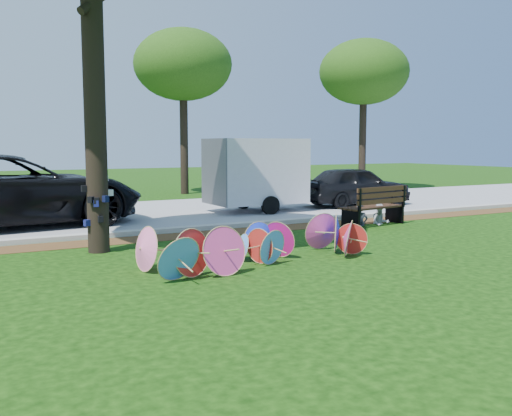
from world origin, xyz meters
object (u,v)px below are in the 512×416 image
(cargo_trailer, at_px, (256,171))
(dark_pickup, at_px, (355,186))
(parasol_pile, at_px, (256,244))
(person_right, at_px, (381,205))
(person_left, at_px, (361,205))
(park_bench, at_px, (372,206))
(black_van, at_px, (10,191))

(cargo_trailer, bearing_deg, dark_pickup, -1.36)
(parasol_pile, bearing_deg, person_right, 28.87)
(person_left, bearing_deg, cargo_trailer, 119.19)
(parasol_pile, height_order, person_right, person_right)
(park_bench, relative_size, person_right, 1.86)
(cargo_trailer, relative_size, park_bench, 1.48)
(cargo_trailer, xyz_separation_m, park_bench, (1.29, -4.41, -0.83))
(person_left, relative_size, person_right, 1.04)
(black_van, distance_m, cargo_trailer, 7.61)
(dark_pickup, xyz_separation_m, person_left, (-3.15, -4.26, -0.15))
(parasol_pile, bearing_deg, cargo_trailer, 61.68)
(person_left, height_order, person_right, person_left)
(black_van, distance_m, person_left, 9.58)
(cargo_trailer, relative_size, person_left, 2.65)
(dark_pickup, relative_size, park_bench, 2.06)
(dark_pickup, height_order, park_bench, dark_pickup)
(black_van, xyz_separation_m, park_bench, (8.89, -4.39, -0.45))
(dark_pickup, height_order, person_left, dark_pickup)
(dark_pickup, bearing_deg, parasol_pile, 133.53)
(parasol_pile, xyz_separation_m, park_bench, (5.32, 3.08, 0.15))
(parasol_pile, relative_size, park_bench, 2.28)
(black_van, height_order, dark_pickup, black_van)
(dark_pickup, xyz_separation_m, cargo_trailer, (-4.09, 0.10, 0.64))
(cargo_trailer, xyz_separation_m, person_right, (1.64, -4.36, -0.81))
(parasol_pile, distance_m, dark_pickup, 10.98)
(person_left, bearing_deg, dark_pickup, 70.58)
(cargo_trailer, bearing_deg, parasol_pile, -118.32)
(park_bench, bearing_deg, parasol_pile, -159.64)
(person_left, bearing_deg, person_right, 17.04)
(black_van, bearing_deg, cargo_trailer, -97.32)
(parasol_pile, xyz_separation_m, person_left, (4.97, 3.13, 0.19))
(black_van, relative_size, cargo_trailer, 2.33)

